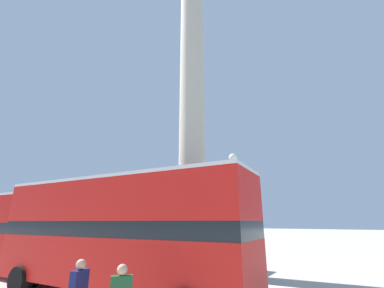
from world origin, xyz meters
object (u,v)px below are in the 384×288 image
object	(u,v)px
bus_b	(19,229)
bus_a	(118,229)
equestrian_statue	(88,234)
monument_column	(192,131)
street_lamp	(235,210)

from	to	relation	value
bus_b	bus_a	bearing A→B (deg)	-5.73
bus_a	equestrian_statue	bearing A→B (deg)	142.99
monument_column	bus_a	world-z (taller)	monument_column
equestrian_statue	monument_column	bearing A→B (deg)	-41.58
bus_a	bus_b	xyz separation A→B (m)	(-8.34, 0.18, -0.08)
equestrian_statue	street_lamp	xyz separation A→B (m)	(16.41, -4.20, 1.63)
bus_a	street_lamp	size ratio (longest dim) A/B	1.86
monument_column	street_lamp	distance (m)	6.24
equestrian_statue	bus_a	bearing A→B (deg)	-62.19
monument_column	equestrian_statue	size ratio (longest dim) A/B	4.44
monument_column	bus_a	xyz separation A→B (m)	(0.19, -5.62, -5.79)
bus_a	equestrian_statue	size ratio (longest dim) A/B	1.91
bus_a	street_lamp	xyz separation A→B (m)	(3.24, 4.04, 0.82)
monument_column	street_lamp	bearing A→B (deg)	-24.70
monument_column	bus_b	distance (m)	11.43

